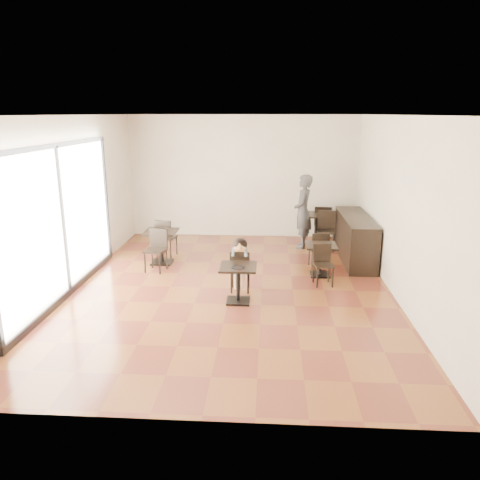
# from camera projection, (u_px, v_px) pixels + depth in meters

# --- Properties ---
(floor) EXTENTS (6.00, 8.00, 0.01)m
(floor) POSITION_uv_depth(u_px,v_px,m) (231.00, 288.00, 8.93)
(floor) COLOR brown
(floor) RESTS_ON ground
(ceiling) EXTENTS (6.00, 8.00, 0.01)m
(ceiling) POSITION_uv_depth(u_px,v_px,m) (230.00, 115.00, 8.09)
(ceiling) COLOR white
(ceiling) RESTS_ON floor
(wall_back) EXTENTS (6.00, 0.01, 3.20)m
(wall_back) POSITION_uv_depth(u_px,v_px,m) (243.00, 177.00, 12.36)
(wall_back) COLOR white
(wall_back) RESTS_ON floor
(wall_front) EXTENTS (6.00, 0.01, 3.20)m
(wall_front) POSITION_uv_depth(u_px,v_px,m) (198.00, 283.00, 4.66)
(wall_front) COLOR white
(wall_front) RESTS_ON floor
(wall_left) EXTENTS (0.01, 8.00, 3.20)m
(wall_left) POSITION_uv_depth(u_px,v_px,m) (70.00, 204.00, 8.69)
(wall_left) COLOR white
(wall_left) RESTS_ON floor
(wall_right) EXTENTS (0.01, 8.00, 3.20)m
(wall_right) POSITION_uv_depth(u_px,v_px,m) (398.00, 208.00, 8.33)
(wall_right) COLOR white
(wall_right) RESTS_ON floor
(storefront_window) EXTENTS (0.04, 4.50, 2.60)m
(storefront_window) POSITION_uv_depth(u_px,v_px,m) (61.00, 220.00, 8.26)
(storefront_window) COLOR white
(storefront_window) RESTS_ON floor
(child_table) EXTENTS (0.63, 0.63, 0.67)m
(child_table) POSITION_uv_depth(u_px,v_px,m) (238.00, 284.00, 8.20)
(child_table) COLOR black
(child_table) RESTS_ON floor
(child_chair) EXTENTS (0.36, 0.36, 0.80)m
(child_chair) POSITION_uv_depth(u_px,v_px,m) (240.00, 270.00, 8.71)
(child_chair) COLOR black
(child_chair) RESTS_ON floor
(child) EXTENTS (0.36, 0.51, 1.01)m
(child) POSITION_uv_depth(u_px,v_px,m) (240.00, 265.00, 8.68)
(child) COLOR gray
(child) RESTS_ON child_chair
(plate) EXTENTS (0.23, 0.23, 0.01)m
(plate) POSITION_uv_depth(u_px,v_px,m) (238.00, 267.00, 8.01)
(plate) COLOR black
(plate) RESTS_ON child_table
(pizza_slice) EXTENTS (0.24, 0.18, 0.05)m
(pizza_slice) POSITION_uv_depth(u_px,v_px,m) (240.00, 249.00, 8.40)
(pizza_slice) COLOR #DDBF75
(pizza_slice) RESTS_ON child
(adult_patron) EXTENTS (0.51, 0.70, 1.81)m
(adult_patron) POSITION_uv_depth(u_px,v_px,m) (303.00, 212.00, 11.42)
(adult_patron) COLOR #3E3E42
(adult_patron) RESTS_ON floor
(cafe_table_mid) EXTENTS (0.70, 0.70, 0.66)m
(cafe_table_mid) POSITION_uv_depth(u_px,v_px,m) (320.00, 260.00, 9.55)
(cafe_table_mid) COLOR black
(cafe_table_mid) RESTS_ON floor
(cafe_table_left) EXTENTS (0.83, 0.83, 0.74)m
(cafe_table_left) POSITION_uv_depth(u_px,v_px,m) (161.00, 247.00, 10.34)
(cafe_table_left) COLOR black
(cafe_table_left) RESTS_ON floor
(cafe_table_back) EXTENTS (0.83, 0.83, 0.79)m
(cafe_table_back) POSITION_uv_depth(u_px,v_px,m) (317.00, 229.00, 11.82)
(cafe_table_back) COLOR black
(cafe_table_back) RESTS_ON floor
(chair_mid_a) EXTENTS (0.40, 0.40, 0.79)m
(chair_mid_a) POSITION_uv_depth(u_px,v_px,m) (318.00, 249.00, 10.06)
(chair_mid_a) COLOR black
(chair_mid_a) RESTS_ON floor
(chair_mid_b) EXTENTS (0.40, 0.40, 0.79)m
(chair_mid_b) POSITION_uv_depth(u_px,v_px,m) (324.00, 265.00, 9.00)
(chair_mid_b) COLOR black
(chair_mid_b) RESTS_ON floor
(chair_left_a) EXTENTS (0.48, 0.48, 0.88)m
(chair_left_a) POSITION_uv_depth(u_px,v_px,m) (167.00, 237.00, 10.85)
(chair_left_a) COLOR black
(chair_left_a) RESTS_ON floor
(chair_left_b) EXTENTS (0.48, 0.48, 0.88)m
(chair_left_b) POSITION_uv_depth(u_px,v_px,m) (155.00, 251.00, 9.79)
(chair_left_b) COLOR black
(chair_left_b) RESTS_ON floor
(chair_back_a) EXTENTS (0.47, 0.47, 0.95)m
(chair_back_a) POSITION_uv_depth(u_px,v_px,m) (323.00, 224.00, 12.05)
(chair_back_a) COLOR black
(chair_back_a) RESTS_ON floor
(chair_back_b) EXTENTS (0.47, 0.47, 0.95)m
(chair_back_b) POSITION_uv_depth(u_px,v_px,m) (326.00, 231.00, 11.26)
(chair_back_b) COLOR black
(chair_back_b) RESTS_ON floor
(service_counter) EXTENTS (0.60, 2.40, 1.00)m
(service_counter) POSITION_uv_depth(u_px,v_px,m) (355.00, 238.00, 10.56)
(service_counter) COLOR black
(service_counter) RESTS_ON floor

